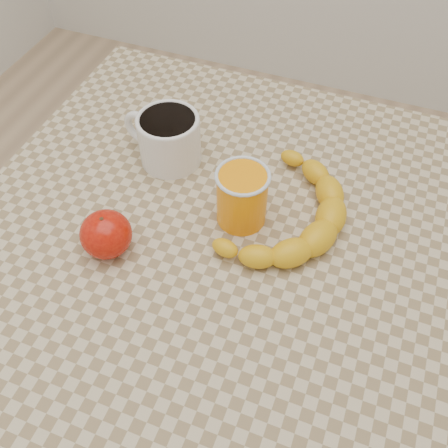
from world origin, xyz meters
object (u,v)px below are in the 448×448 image
(table, at_px, (224,265))
(banana, at_px, (285,212))
(orange_juice_glass, at_px, (242,196))
(coffee_mug, at_px, (168,137))
(apple, at_px, (106,234))

(table, height_order, banana, banana)
(table, xyz_separation_m, banana, (0.08, 0.05, 0.11))
(orange_juice_glass, xyz_separation_m, banana, (0.06, 0.02, -0.03))
(coffee_mug, relative_size, banana, 0.44)
(orange_juice_glass, relative_size, apple, 1.20)
(coffee_mug, height_order, apple, coffee_mug)
(coffee_mug, distance_m, apple, 0.21)
(table, height_order, orange_juice_glass, orange_juice_glass)
(table, height_order, apple, apple)
(apple, distance_m, banana, 0.27)
(table, bearing_deg, banana, 33.76)
(apple, height_order, banana, apple)
(orange_juice_glass, distance_m, banana, 0.07)
(table, relative_size, banana, 2.34)
(table, xyz_separation_m, coffee_mug, (-0.14, 0.12, 0.13))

